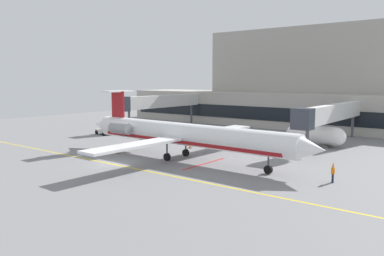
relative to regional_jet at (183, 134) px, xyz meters
The scene contains 13 objects.
ground 8.93m from the regional_jet, 125.38° to the right, with size 120.00×120.00×0.11m.
terminal_building 41.45m from the regional_jet, 96.61° to the left, with size 71.57×14.16×20.00m.
jet_bridge_west 23.19m from the regional_jet, 62.36° to the left, with size 2.40×23.84×6.11m.
jet_bridge_east 31.62m from the regional_jet, 138.12° to the left, with size 2.40×22.72×6.56m.
regional_jet is the anchor object (origin of this frame).
baggage_tug 17.23m from the regional_jet, 142.89° to the left, with size 3.89×3.16×1.91m.
pushback_tractor 25.48m from the regional_jet, 161.29° to the left, with size 3.93×2.69×1.85m.
fuel_tank 21.36m from the regional_jet, 64.82° to the left, with size 8.77×2.75×2.93m.
marshaller 18.06m from the regional_jet, ahead, with size 0.43×0.79×1.85m.
safety_cone_alpha 9.85m from the regional_jet, 167.35° to the right, with size 0.47×0.47×0.55m.
safety_cone_bravo 12.08m from the regional_jet, 151.61° to the left, with size 0.47×0.47×0.55m.
safety_cone_charlie 13.15m from the regional_jet, 130.21° to the left, with size 0.47×0.47×0.55m.
safety_cone_delta 8.44m from the regional_jet, 121.78° to the left, with size 0.47×0.47×0.55m.
Camera 1 is at (34.55, -29.33, 9.68)m, focal length 36.77 mm.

